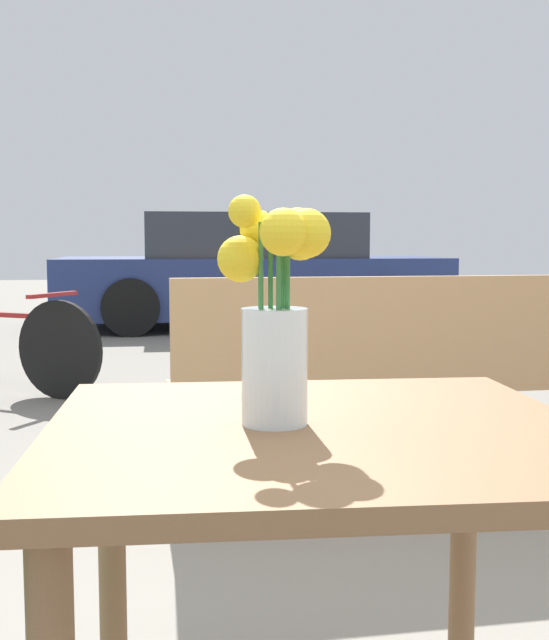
# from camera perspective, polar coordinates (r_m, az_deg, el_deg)

# --- Properties ---
(table_front) EXTENTS (0.83, 0.78, 0.71)m
(table_front) POSITION_cam_1_polar(r_m,az_deg,el_deg) (1.20, 3.07, -12.74)
(table_front) COLOR brown
(table_front) RESTS_ON ground_plane
(flower_vase) EXTENTS (0.15, 0.15, 0.33)m
(flower_vase) POSITION_cam_1_polar(r_m,az_deg,el_deg) (1.14, 0.16, 0.29)
(flower_vase) COLOR silver
(flower_vase) RESTS_ON table_front
(bench_near) EXTENTS (1.99, 0.39, 0.85)m
(bench_near) POSITION_cam_1_polar(r_m,az_deg,el_deg) (3.03, 11.67, -3.90)
(bench_near) COLOR tan
(bench_near) RESTS_ON ground_plane
(bicycle) EXTENTS (1.28, 0.85, 0.71)m
(bicycle) POSITION_cam_1_polar(r_m,az_deg,el_deg) (5.40, -18.70, -1.58)
(bicycle) COLOR black
(bicycle) RESTS_ON ground_plane
(parked_car) EXTENTS (4.36, 1.90, 1.28)m
(parked_car) POSITION_cam_1_polar(r_m,az_deg,el_deg) (9.21, -1.68, 3.35)
(parked_car) COLOR navy
(parked_car) RESTS_ON ground_plane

